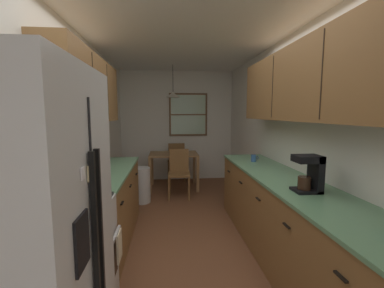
{
  "coord_description": "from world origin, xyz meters",
  "views": [
    {
      "loc": [
        -0.24,
        -2.45,
        1.58
      ],
      "look_at": [
        0.14,
        1.47,
        1.1
      ],
      "focal_mm": 23.97,
      "sensor_mm": 36.0,
      "label": 1
    }
  ],
  "objects": [
    {
      "name": "dining_chair_far",
      "position": [
        -0.03,
        3.42,
        0.5
      ],
      "size": [
        0.41,
        0.41,
        0.9
      ],
      "color": "brown",
      "rests_on": "ground"
    },
    {
      "name": "upper_cabinets_left",
      "position": [
        -1.14,
        0.6,
        1.85
      ],
      "size": [
        0.33,
        1.92,
        0.74
      ],
      "color": "brown"
    },
    {
      "name": "ceiling_slab",
      "position": [
        0.0,
        1.0,
        2.59
      ],
      "size": [
        4.4,
        9.0,
        0.08
      ],
      "primitive_type": "cube",
      "color": "white"
    },
    {
      "name": "wall_left",
      "position": [
        -1.35,
        1.0,
        1.27
      ],
      "size": [
        0.1,
        9.0,
        2.55
      ],
      "primitive_type": "cube",
      "color": "white",
      "rests_on": "ground"
    },
    {
      "name": "wall_back",
      "position": [
        0.0,
        3.65,
        1.27
      ],
      "size": [
        4.4,
        0.1,
        2.55
      ],
      "primitive_type": "cube",
      "color": "white",
      "rests_on": "ground"
    },
    {
      "name": "back_window",
      "position": [
        0.26,
        3.58,
        1.54
      ],
      "size": [
        0.89,
        0.05,
        0.99
      ],
      "color": "brown"
    },
    {
      "name": "storage_canister",
      "position": [
        -1.0,
        0.09,
        0.99
      ],
      "size": [
        0.13,
        0.13,
        0.17
      ],
      "color": "#265999",
      "rests_on": "counter_left"
    },
    {
      "name": "dining_table",
      "position": [
        -0.11,
        2.85,
        0.62
      ],
      "size": [
        1.0,
        0.72,
        0.74
      ],
      "color": "olive",
      "rests_on": "ground"
    },
    {
      "name": "dining_chair_near",
      "position": [
        -0.02,
        2.29,
        0.5
      ],
      "size": [
        0.42,
        0.42,
        0.9
      ],
      "color": "brown",
      "rests_on": "ground"
    },
    {
      "name": "mug_by_coffeemaker",
      "position": [
        0.97,
        1.01,
        0.95
      ],
      "size": [
        0.11,
        0.07,
        0.1
      ],
      "color": "#335999",
      "rests_on": "counter_right"
    },
    {
      "name": "stove_range",
      "position": [
        -0.99,
        -0.56,
        0.47
      ],
      "size": [
        0.66,
        0.59,
        1.1
      ],
      "color": "silver",
      "rests_on": "ground"
    },
    {
      "name": "wall_right",
      "position": [
        1.35,
        1.0,
        1.27
      ],
      "size": [
        0.1,
        9.0,
        2.55
      ],
      "primitive_type": "cube",
      "color": "white",
      "rests_on": "ground"
    },
    {
      "name": "trash_bin",
      "position": [
        -0.7,
        2.04,
        0.31
      ],
      "size": [
        0.31,
        0.31,
        0.62
      ],
      "primitive_type": "cylinder",
      "color": "silver",
      "rests_on": "ground"
    },
    {
      "name": "microwave_over_range",
      "position": [
        -1.11,
        -0.56,
        1.61
      ],
      "size": [
        0.39,
        0.63,
        0.3
      ],
      "color": "white"
    },
    {
      "name": "pendant_light",
      "position": [
        -0.11,
        2.85,
        1.95
      ],
      "size": [
        0.29,
        0.29,
        0.65
      ],
      "color": "black"
    },
    {
      "name": "table_serving_bowl",
      "position": [
        -0.03,
        2.88,
        0.77
      ],
      "size": [
        0.19,
        0.19,
        0.06
      ],
      "primitive_type": "cylinder",
      "color": "silver",
      "rests_on": "dining_table"
    },
    {
      "name": "counter_right",
      "position": [
        1.0,
        0.03,
        0.45
      ],
      "size": [
        0.64,
        3.2,
        0.9
      ],
      "color": "brown",
      "rests_on": "ground"
    },
    {
      "name": "dish_towel",
      "position": [
        -0.64,
        -0.42,
        0.5
      ],
      "size": [
        0.02,
        0.16,
        0.24
      ],
      "primitive_type": "cube",
      "color": "beige"
    },
    {
      "name": "ground_plane",
      "position": [
        0.0,
        1.0,
        0.0
      ],
      "size": [
        12.0,
        12.0,
        0.0
      ],
      "primitive_type": "plane",
      "color": "brown"
    },
    {
      "name": "upper_cabinets_right",
      "position": [
        1.14,
        -0.02,
        1.88
      ],
      "size": [
        0.33,
        2.88,
        0.76
      ],
      "color": "brown"
    },
    {
      "name": "refrigerator",
      "position": [
        -0.94,
        -1.28,
        0.9
      ],
      "size": [
        0.75,
        0.8,
        1.79
      ],
      "color": "silver",
      "rests_on": "ground"
    },
    {
      "name": "coffee_maker",
      "position": [
        0.99,
        -0.39,
        1.07
      ],
      "size": [
        0.22,
        0.18,
        0.32
      ],
      "color": "black",
      "rests_on": "counter_right"
    },
    {
      "name": "counter_left",
      "position": [
        -1.0,
        0.65,
        0.45
      ],
      "size": [
        0.64,
        1.84,
        0.9
      ],
      "color": "brown",
      "rests_on": "ground"
    }
  ]
}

